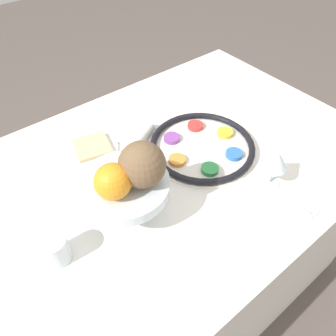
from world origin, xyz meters
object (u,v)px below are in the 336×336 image
wine_glass (276,160)px  coconut (142,165)px  seder_plate (202,146)px  orange_fruit (113,182)px  napkin_roll (139,138)px  bread_plate (93,148)px  cup_near (56,249)px  fruit_stand (125,188)px

wine_glass → coconut: (0.34, -0.14, 0.08)m
seder_plate → orange_fruit: bearing=11.5°
napkin_roll → wine_glass: bearing=117.2°
bread_plate → cup_near: (0.25, 0.28, 0.03)m
seder_plate → coconut: size_ratio=2.92×
coconut → bread_plate: bearing=-91.4°
seder_plate → orange_fruit: orange_fruit is taller
bread_plate → orange_fruit: bearing=74.0°
coconut → bread_plate: 0.34m
wine_glass → bread_plate: wine_glass is taller
cup_near → orange_fruit: bearing=178.0°
orange_fruit → cup_near: size_ratio=1.20×
seder_plate → napkin_roll: bearing=-48.0°
cup_near → coconut: bearing=176.8°
orange_fruit → fruit_stand: bearing=-151.7°
napkin_roll → coconut: bearing=58.2°
fruit_stand → orange_fruit: bearing=28.3°
orange_fruit → napkin_roll: orange_fruit is taller
coconut → napkin_roll: bearing=-121.8°
wine_glass → seder_plate: bearing=-75.8°
coconut → napkin_roll: 0.31m
seder_plate → napkin_roll: 0.20m
napkin_roll → cup_near: (0.39, 0.22, 0.02)m
fruit_stand → bread_plate: (-0.05, -0.27, -0.09)m
wine_glass → orange_fruit: size_ratio=1.42×
wine_glass → napkin_roll: (0.19, -0.37, -0.07)m
fruit_stand → napkin_roll: (-0.18, -0.20, -0.07)m
wine_glass → napkin_roll: 0.43m
bread_plate → napkin_roll: size_ratio=1.12×
seder_plate → wine_glass: (-0.06, 0.22, 0.08)m
cup_near → bread_plate: bearing=-131.6°
orange_fruit → cup_near: 0.21m
fruit_stand → orange_fruit: (0.04, 0.02, 0.07)m
fruit_stand → napkin_roll: 0.28m
wine_glass → coconut: size_ratio=1.10×
napkin_roll → bread_plate: bearing=-26.1°
fruit_stand → napkin_roll: bearing=-131.9°
coconut → napkin_roll: (-0.14, -0.23, -0.15)m
seder_plate → orange_fruit: 0.39m
seder_plate → cup_near: bearing=7.2°
wine_glass → orange_fruit: 0.44m
bread_plate → fruit_stand: bearing=80.3°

